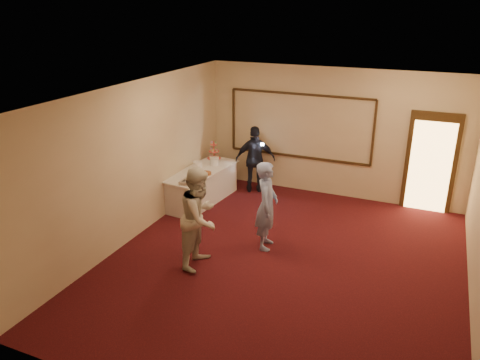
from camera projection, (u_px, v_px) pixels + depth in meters
name	position (u px, v px, depth m)	size (l,w,h in m)	color
floor	(283.00, 263.00, 8.27)	(7.00, 7.00, 0.00)	black
room_walls	(287.00, 155.00, 7.55)	(6.04, 7.04, 3.02)	beige
wall_molding	(300.00, 126.00, 10.97)	(3.45, 0.04, 1.55)	black
doorway	(430.00, 163.00, 10.06)	(1.05, 0.07, 2.20)	black
buffet_table	(202.00, 186.00, 10.70)	(1.02, 2.16, 0.77)	silver
pavlova_tray	(192.00, 179.00, 9.79)	(0.40, 0.55, 0.20)	#ACADB3
cupcake_stand	(214.00, 152.00, 11.29)	(0.33, 0.33, 0.48)	#EF4C49
plate_stack_a	(198.00, 165.00, 10.61)	(0.21, 0.21, 0.17)	white
plate_stack_b	(214.00, 161.00, 10.87)	(0.21, 0.21, 0.18)	white
tart	(205.00, 174.00, 10.27)	(0.30, 0.30, 0.06)	white
man	(267.00, 206.00, 8.56)	(0.61, 0.40, 1.68)	#869AD2
woman	(200.00, 217.00, 7.97)	(0.87, 0.68, 1.79)	beige
guest	(255.00, 159.00, 11.15)	(0.95, 0.39, 1.62)	black
camera_flash	(262.00, 144.00, 10.81)	(0.07, 0.04, 0.05)	white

